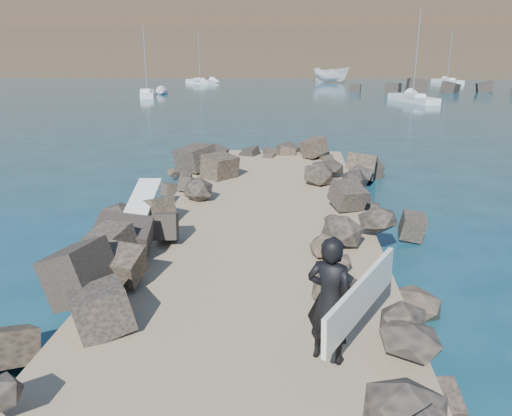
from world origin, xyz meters
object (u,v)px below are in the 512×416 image
object	(u,v)px
surfer_with_board	(334,299)
sailboat_c	(413,99)
surfboard_resting	(142,205)
boat_imported	(331,75)

from	to	relation	value
surfer_with_board	sailboat_c	size ratio (longest dim) A/B	0.23
surfer_with_board	surfboard_resting	bearing A→B (deg)	127.93
surfer_with_board	sailboat_c	distance (m)	49.58
surfboard_resting	surfer_with_board	distance (m)	7.83
sailboat_c	boat_imported	bearing A→B (deg)	100.83
surfer_with_board	sailboat_c	xyz separation A→B (m)	(11.58, 48.19, -1.25)
surfboard_resting	sailboat_c	size ratio (longest dim) A/B	0.28
surfer_with_board	sailboat_c	bearing A→B (deg)	76.49
surfboard_resting	sailboat_c	bearing A→B (deg)	64.55
boat_imported	surfboard_resting	bearing A→B (deg)	-152.95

